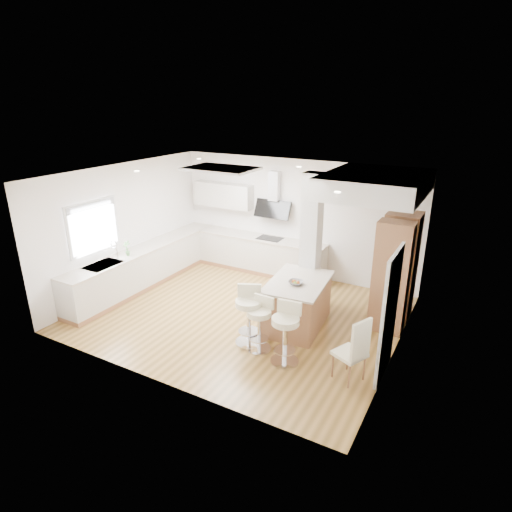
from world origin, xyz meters
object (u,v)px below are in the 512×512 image
Objects in this scene: bar_stool_a at (249,312)px; bar_stool_c at (286,330)px; bar_stool_b at (260,321)px; dining_chair at (355,349)px; peninsula at (297,303)px.

bar_stool_c is at bearing -39.73° from bar_stool_a.
bar_stool_c reaches higher than bar_stool_b.
bar_stool_b is at bearing -159.06° from dining_chair.
bar_stool_a is 1.02× the size of bar_stool_c.
dining_chair reaches higher than bar_stool_c.
bar_stool_c is at bearing -9.08° from bar_stool_b.
bar_stool_c is (0.55, -0.13, 0.05)m from bar_stool_b.
dining_chair is at bearing 0.77° from bar_stool_b.
peninsula is at bearing 38.56° from bar_stool_a.
peninsula is 1.54× the size of bar_stool_c.
bar_stool_a is 0.85m from bar_stool_c.
peninsula is 1.25m from bar_stool_c.
dining_chair is (1.13, 0.03, -0.01)m from bar_stool_c.
bar_stool_b is (0.27, -0.09, -0.06)m from bar_stool_a.
peninsula is at bearing 165.57° from dining_chair.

